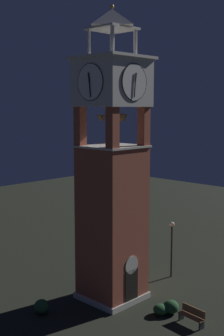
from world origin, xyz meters
TOP-DOWN VIEW (x-y plane):
  - ground at (0.00, 0.00)m, footprint 80.00×80.00m
  - clock_tower at (0.00, -0.00)m, footprint 3.86×3.86m
  - park_bench at (0.59, -5.60)m, footprint 0.60×1.64m
  - lamp_post at (5.43, -0.57)m, footprint 0.36×0.36m
  - trash_bin at (3.15, 1.98)m, footprint 0.52×0.52m
  - shrub_near_entry at (0.28, -3.66)m, footprint 0.87×0.87m
  - shrub_left_of_tower at (-4.46, 1.38)m, footprint 0.88×0.88m
  - shrub_behind_bench at (0.83, -3.98)m, footprint 0.92×0.92m

SIDE VIEW (x-z plane):
  - ground at x=0.00m, z-range 0.00..0.00m
  - shrub_near_entry at x=0.28m, z-range 0.00..0.61m
  - shrub_behind_bench at x=0.83m, z-range 0.00..0.78m
  - trash_bin at x=3.15m, z-range 0.00..0.80m
  - shrub_left_of_tower at x=-4.46m, z-range 0.00..0.85m
  - park_bench at x=0.59m, z-range 0.01..0.96m
  - lamp_post at x=5.43m, z-range 0.76..4.75m
  - clock_tower at x=0.00m, z-range -1.42..16.38m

